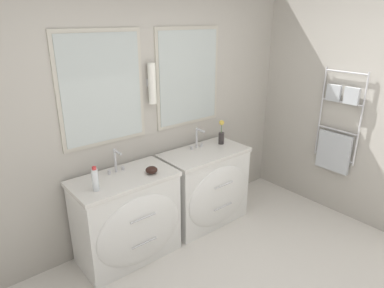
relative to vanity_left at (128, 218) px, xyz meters
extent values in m
cube|color=#B2ADA3|center=(0.39, 0.34, 0.87)|extent=(5.48, 0.06, 2.60)
cube|color=#BCB7A8|center=(0.00, 0.31, 1.17)|extent=(0.82, 0.02, 1.02)
cube|color=#B2BCBA|center=(0.00, 0.30, 1.17)|extent=(0.75, 0.01, 0.95)
cube|color=#BCB7A8|center=(0.98, 0.31, 1.17)|extent=(0.82, 0.02, 1.02)
cube|color=#B2BCBA|center=(0.98, 0.30, 1.17)|extent=(0.75, 0.01, 0.95)
cylinder|color=white|center=(0.49, 0.26, 1.17)|extent=(0.08, 0.08, 0.39)
cube|color=silver|center=(0.49, 0.30, 1.17)|extent=(0.05, 0.02, 0.08)
cube|color=#B2ADA3|center=(2.36, -0.67, 0.87)|extent=(0.06, 3.69, 2.60)
cylinder|color=silver|center=(2.29, -0.97, 0.73)|extent=(0.02, 0.02, 1.03)
cylinder|color=silver|center=(2.29, -0.50, 0.73)|extent=(0.02, 0.02, 1.03)
cylinder|color=silver|center=(2.29, -0.74, 1.22)|extent=(0.02, 0.47, 0.02)
cylinder|color=silver|center=(2.29, -0.74, 0.90)|extent=(0.02, 0.47, 0.02)
cylinder|color=silver|center=(2.29, -0.74, 0.57)|extent=(0.02, 0.47, 0.02)
cylinder|color=silver|center=(2.29, -0.74, 0.25)|extent=(0.02, 0.47, 0.02)
cube|color=#B7BCC1|center=(2.27, -0.74, 0.32)|extent=(0.04, 0.39, 0.45)
cube|color=#B7BCC1|center=(2.27, -0.84, 0.98)|extent=(0.04, 0.16, 0.18)
cube|color=#B7BCC1|center=(2.27, -0.63, 0.98)|extent=(0.04, 0.16, 0.18)
cube|color=white|center=(0.00, 0.03, -0.03)|extent=(0.92, 0.49, 0.80)
ellipsoid|color=white|center=(0.00, -0.21, -0.03)|extent=(0.85, 0.11, 0.68)
cube|color=silver|center=(0.00, 0.03, 0.39)|extent=(0.95, 0.51, 0.04)
ellipsoid|color=white|center=(0.00, 0.01, 0.38)|extent=(0.40, 0.34, 0.08)
cylinder|color=silver|center=(0.00, -0.27, 0.13)|extent=(0.25, 0.01, 0.01)
cylinder|color=silver|center=(0.00, -0.27, -0.12)|extent=(0.25, 0.01, 0.01)
cube|color=white|center=(0.98, 0.03, -0.03)|extent=(0.92, 0.49, 0.80)
ellipsoid|color=white|center=(0.98, -0.21, -0.03)|extent=(0.85, 0.11, 0.68)
cube|color=silver|center=(0.98, 0.03, 0.39)|extent=(0.95, 0.51, 0.04)
ellipsoid|color=white|center=(0.98, 0.01, 0.38)|extent=(0.40, 0.34, 0.08)
cylinder|color=silver|center=(0.98, -0.27, 0.13)|extent=(0.25, 0.01, 0.01)
cylinder|color=silver|center=(0.98, -0.27, -0.12)|extent=(0.25, 0.01, 0.01)
cylinder|color=silver|center=(0.00, 0.17, 0.53)|extent=(0.02, 0.02, 0.23)
cylinder|color=silver|center=(0.00, 0.11, 0.63)|extent=(0.02, 0.13, 0.02)
cylinder|color=silver|center=(-0.07, 0.17, 0.43)|extent=(0.03, 0.03, 0.04)
cylinder|color=silver|center=(0.07, 0.17, 0.43)|extent=(0.03, 0.03, 0.04)
cylinder|color=silver|center=(0.98, 0.17, 0.53)|extent=(0.02, 0.02, 0.23)
cylinder|color=silver|center=(0.98, 0.11, 0.63)|extent=(0.02, 0.13, 0.02)
cylinder|color=silver|center=(0.91, 0.17, 0.43)|extent=(0.03, 0.03, 0.04)
cylinder|color=silver|center=(1.05, 0.17, 0.43)|extent=(0.03, 0.03, 0.04)
cylinder|color=silver|center=(-0.30, -0.05, 0.51)|extent=(0.05, 0.05, 0.19)
cylinder|color=red|center=(-0.30, -0.05, 0.62)|extent=(0.03, 0.03, 0.02)
ellipsoid|color=black|center=(0.24, -0.07, 0.45)|extent=(0.11, 0.11, 0.07)
cylinder|color=#332D2D|center=(1.28, 0.09, 0.48)|extent=(0.06, 0.06, 0.13)
cylinder|color=#477238|center=(1.28, 0.09, 0.61)|extent=(0.01, 0.01, 0.12)
sphere|color=#E5BF47|center=(1.28, 0.09, 0.66)|extent=(0.06, 0.06, 0.06)
camera|label=1|loc=(-1.30, -2.51, 1.77)|focal=32.00mm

